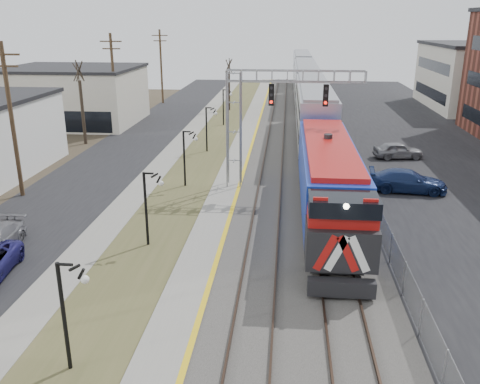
# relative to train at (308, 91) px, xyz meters

# --- Properties ---
(street_west) EXTENTS (7.00, 120.00, 0.04)m
(street_west) POSITION_rel_train_xyz_m (-17.00, -22.60, -2.90)
(street_west) COLOR black
(street_west) RESTS_ON ground
(sidewalk) EXTENTS (2.00, 120.00, 0.08)m
(sidewalk) POSITION_rel_train_xyz_m (-12.50, -22.60, -2.88)
(sidewalk) COLOR gray
(sidewalk) RESTS_ON ground
(grass_median) EXTENTS (4.00, 120.00, 0.06)m
(grass_median) POSITION_rel_train_xyz_m (-9.50, -22.60, -2.89)
(grass_median) COLOR #4A4C28
(grass_median) RESTS_ON ground
(platform) EXTENTS (2.00, 120.00, 0.24)m
(platform) POSITION_rel_train_xyz_m (-6.50, -22.60, -2.80)
(platform) COLOR gray
(platform) RESTS_ON ground
(ballast_bed) EXTENTS (8.00, 120.00, 0.20)m
(ballast_bed) POSITION_rel_train_xyz_m (-1.50, -22.60, -2.82)
(ballast_bed) COLOR #595651
(ballast_bed) RESTS_ON ground
(parking_lot) EXTENTS (16.00, 120.00, 0.04)m
(parking_lot) POSITION_rel_train_xyz_m (10.50, -22.60, -2.90)
(parking_lot) COLOR black
(parking_lot) RESTS_ON ground
(platform_edge) EXTENTS (0.24, 120.00, 0.01)m
(platform_edge) POSITION_rel_train_xyz_m (-5.62, -22.60, -2.67)
(platform_edge) COLOR gold
(platform_edge) RESTS_ON platform
(track_near) EXTENTS (1.58, 120.00, 0.15)m
(track_near) POSITION_rel_train_xyz_m (-3.50, -22.60, -2.64)
(track_near) COLOR #2D2119
(track_near) RESTS_ON ballast_bed
(track_far) EXTENTS (1.58, 120.00, 0.15)m
(track_far) POSITION_rel_train_xyz_m (-0.00, -22.60, -2.64)
(track_far) COLOR #2D2119
(track_far) RESTS_ON ballast_bed
(train) EXTENTS (3.00, 85.85, 5.33)m
(train) POSITION_rel_train_xyz_m (0.00, 0.00, 0.00)
(train) COLOR #1430A6
(train) RESTS_ON ground
(signal_gantry) EXTENTS (9.00, 1.07, 8.15)m
(signal_gantry) POSITION_rel_train_xyz_m (-4.28, -29.61, 2.67)
(signal_gantry) COLOR gray
(signal_gantry) RESTS_ON ground
(lampposts) EXTENTS (0.14, 62.14, 4.00)m
(lampposts) POSITION_rel_train_xyz_m (-9.50, -39.31, -0.92)
(lampposts) COLOR black
(lampposts) RESTS_ON ground
(utility_poles) EXTENTS (0.28, 80.28, 10.00)m
(utility_poles) POSITION_rel_train_xyz_m (-20.00, -32.60, 2.08)
(utility_poles) COLOR #4C3823
(utility_poles) RESTS_ON ground
(fence) EXTENTS (0.04, 120.00, 1.60)m
(fence) POSITION_rel_train_xyz_m (2.70, -22.60, -2.12)
(fence) COLOR gray
(fence) RESTS_ON ground
(bare_trees) EXTENTS (12.30, 42.30, 5.95)m
(bare_trees) POSITION_rel_train_xyz_m (-18.16, -18.69, -0.22)
(bare_trees) COLOR #382D23
(bare_trees) RESTS_ON ground
(car_lot_d) EXTENTS (5.37, 2.60, 1.50)m
(car_lot_d) POSITION_rel_train_xyz_m (5.90, -29.39, -2.17)
(car_lot_d) COLOR navy
(car_lot_d) RESTS_ON ground
(car_lot_e) EXTENTS (4.26, 2.16, 1.39)m
(car_lot_e) POSITION_rel_train_xyz_m (7.03, -20.42, -2.22)
(car_lot_e) COLOR gray
(car_lot_e) RESTS_ON ground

